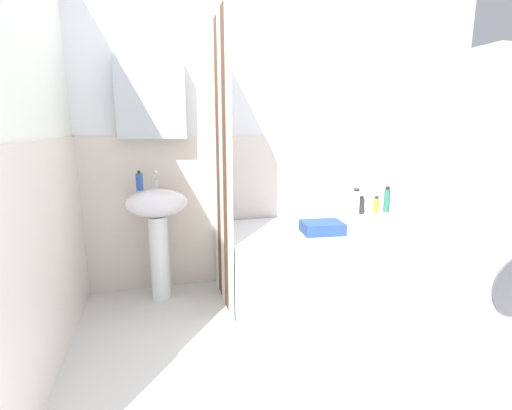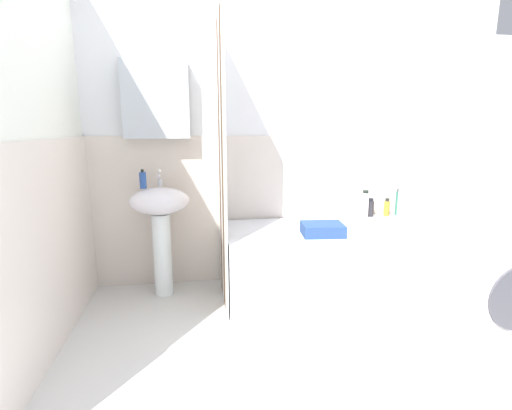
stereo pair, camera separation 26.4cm
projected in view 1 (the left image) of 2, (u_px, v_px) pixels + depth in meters
ground_plane at (347, 360)px, 2.07m from camera, size 4.80×5.60×0.04m
wall_back_tiled at (272, 143)px, 3.01m from camera, size 3.60×0.18×2.40m
wall_left_tiled at (29, 159)px, 1.76m from camera, size 0.07×1.81×2.40m
sink at (157, 220)px, 2.66m from camera, size 0.44×0.34×0.83m
faucet at (155, 179)px, 2.68m from camera, size 0.03×0.12×0.12m
soap_dispenser at (139, 182)px, 2.56m from camera, size 0.05×0.05×0.14m
bathtub at (326, 257)px, 2.91m from camera, size 1.62×0.69×0.52m
shower_curtain at (222, 166)px, 2.55m from camera, size 0.01×0.69×2.00m
shampoo_bottle at (387, 200)px, 3.28m from camera, size 0.05×0.05×0.23m
body_wash_bottle at (376, 205)px, 3.25m from camera, size 0.05×0.05×0.15m
conditioner_bottle at (361, 206)px, 3.23m from camera, size 0.05×0.05×0.16m
lotion_bottle at (356, 202)px, 3.20m from camera, size 0.06×0.06×0.23m
towel_folded at (322, 227)px, 2.64m from camera, size 0.31×0.25×0.08m
washer_dryer_stack at (476, 205)px, 2.15m from camera, size 0.61×0.65×1.64m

